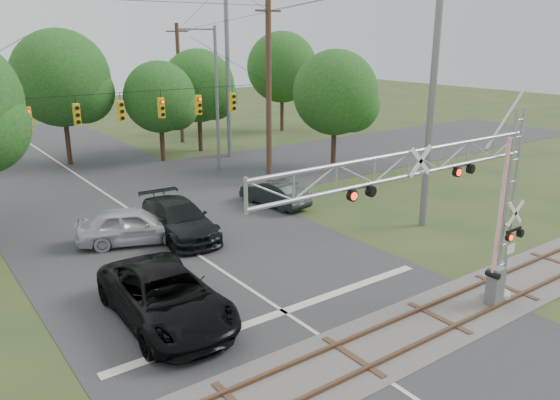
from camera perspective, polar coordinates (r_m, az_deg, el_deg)
ground at (r=16.07m, az=12.79°, el=-18.96°), size 160.00×160.00×0.00m
road_main at (r=22.88m, az=-6.36°, el=-7.21°), size 14.00×90.00×0.02m
road_cross at (r=35.09m, az=-17.83°, el=0.66°), size 90.00×12.00×0.02m
railroad_track at (r=17.16m, az=7.62°, el=-15.97°), size 90.00×3.20×0.17m
crossing_gantry at (r=17.73m, az=17.64°, el=-0.08°), size 11.37×0.89×6.98m
traffic_signal_span at (r=30.57m, az=-14.76°, el=9.53°), size 19.34×0.36×11.50m
pickup_black at (r=18.93m, az=-11.87°, el=-9.84°), size 3.22×6.61×1.81m
car_dark at (r=26.56m, az=-10.53°, el=-1.98°), size 2.84×6.07×1.72m
sedan_silver at (r=26.15m, az=-15.11°, el=-2.58°), size 5.45×3.74×1.72m
suv_dark at (r=30.90m, az=-0.58°, el=0.76°), size 2.15×4.66×1.48m
streetlight at (r=38.38m, az=-6.89°, el=11.11°), size 2.65×0.28×9.93m
utility_poles at (r=33.35m, az=-14.52°, el=11.02°), size 26.15×28.22×13.69m
treeline at (r=42.10m, az=-21.88°, el=10.91°), size 52.11×26.88×9.84m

